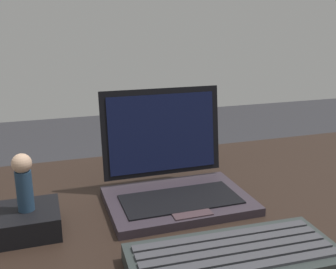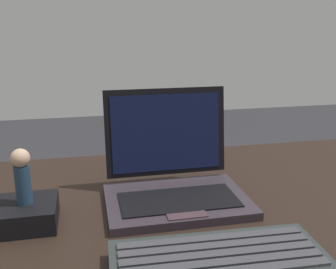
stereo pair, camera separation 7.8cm
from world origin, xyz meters
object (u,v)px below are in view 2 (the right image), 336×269
external_keyboard (219,263)px  figurine_stand (26,214)px  laptop_front (174,179)px  figurine (22,174)px

external_keyboard → figurine_stand: (-0.30, 0.21, 0.01)m
laptop_front → figurine_stand: size_ratio=2.60×
external_keyboard → figurine: figurine is taller
laptop_front → figurine: bearing=-170.1°
figurine_stand → figurine: 0.08m
external_keyboard → figurine_stand: 0.36m
laptop_front → external_keyboard: (0.01, -0.26, -0.03)m
figurine → figurine_stand: bearing=0.0°
figurine_stand → figurine: size_ratio=1.06×
laptop_front → figurine: laptop_front is taller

